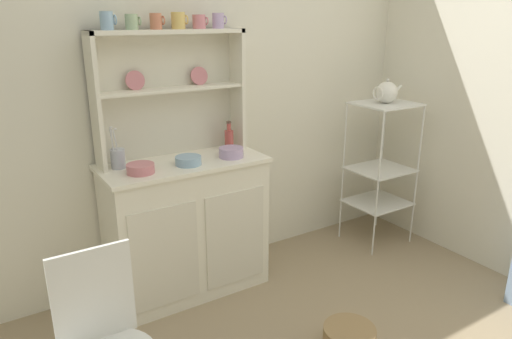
# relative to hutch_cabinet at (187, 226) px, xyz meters

# --- Properties ---
(wall_back) EXTENTS (3.84, 0.05, 2.50)m
(wall_back) POSITION_rel_hutch_cabinet_xyz_m (0.26, 0.26, 0.81)
(wall_back) COLOR silver
(wall_back) RESTS_ON ground
(hutch_cabinet) EXTENTS (0.97, 0.45, 0.85)m
(hutch_cabinet) POSITION_rel_hutch_cabinet_xyz_m (0.00, 0.00, 0.00)
(hutch_cabinet) COLOR silver
(hutch_cabinet) RESTS_ON ground
(hutch_shelf_unit) EXTENTS (0.90, 0.18, 0.74)m
(hutch_shelf_unit) POSITION_rel_hutch_cabinet_xyz_m (0.00, 0.16, 0.84)
(hutch_shelf_unit) COLOR silver
(hutch_shelf_unit) RESTS_ON hutch_cabinet
(bakers_rack) EXTENTS (0.43, 0.38, 1.08)m
(bakers_rack) POSITION_rel_hutch_cabinet_xyz_m (1.52, -0.14, 0.23)
(bakers_rack) COLOR silver
(bakers_rack) RESTS_ON ground
(wire_chair) EXTENTS (0.36, 0.36, 0.85)m
(wire_chair) POSITION_rel_hutch_cabinet_xyz_m (-0.74, -0.89, 0.08)
(wire_chair) COLOR white
(wire_chair) RESTS_ON ground
(cup_sky_0) EXTENTS (0.08, 0.07, 0.09)m
(cup_sky_0) POSITION_rel_hutch_cabinet_xyz_m (-0.33, 0.12, 1.21)
(cup_sky_0) COLOR #8EB2D1
(cup_sky_0) RESTS_ON hutch_shelf_unit
(cup_sage_1) EXTENTS (0.08, 0.07, 0.08)m
(cup_sage_1) POSITION_rel_hutch_cabinet_xyz_m (-0.20, 0.12, 1.20)
(cup_sage_1) COLOR #9EB78E
(cup_sage_1) RESTS_ON hutch_shelf_unit
(cup_terracotta_2) EXTENTS (0.08, 0.07, 0.09)m
(cup_terracotta_2) POSITION_rel_hutch_cabinet_xyz_m (-0.07, 0.12, 1.20)
(cup_terracotta_2) COLOR #C67556
(cup_terracotta_2) RESTS_ON hutch_shelf_unit
(cup_gold_3) EXTENTS (0.09, 0.08, 0.09)m
(cup_gold_3) POSITION_rel_hutch_cabinet_xyz_m (0.07, 0.12, 1.20)
(cup_gold_3) COLOR #DBB760
(cup_gold_3) RESTS_ON hutch_shelf_unit
(cup_rose_4) EXTENTS (0.09, 0.08, 0.08)m
(cup_rose_4) POSITION_rel_hutch_cabinet_xyz_m (0.20, 0.12, 1.20)
(cup_rose_4) COLOR #D17A84
(cup_rose_4) RESTS_ON hutch_shelf_unit
(cup_lilac_5) EXTENTS (0.08, 0.07, 0.09)m
(cup_lilac_5) POSITION_rel_hutch_cabinet_xyz_m (0.32, 0.12, 1.20)
(cup_lilac_5) COLOR #B79ECC
(cup_lilac_5) RESTS_ON hutch_shelf_unit
(bowl_mixing_large) EXTENTS (0.15, 0.15, 0.05)m
(bowl_mixing_large) POSITION_rel_hutch_cabinet_xyz_m (-0.28, -0.07, 0.44)
(bowl_mixing_large) COLOR #D17A84
(bowl_mixing_large) RESTS_ON hutch_cabinet
(bowl_floral_medium) EXTENTS (0.15, 0.15, 0.05)m
(bowl_floral_medium) POSITION_rel_hutch_cabinet_xyz_m (0.00, -0.07, 0.44)
(bowl_floral_medium) COLOR #8EB2D1
(bowl_floral_medium) RESTS_ON hutch_cabinet
(bowl_cream_small) EXTENTS (0.15, 0.15, 0.06)m
(bowl_cream_small) POSITION_rel_hutch_cabinet_xyz_m (0.28, -0.07, 0.44)
(bowl_cream_small) COLOR #B79ECC
(bowl_cream_small) RESTS_ON hutch_cabinet
(jam_bottle) EXTENTS (0.06, 0.06, 0.18)m
(jam_bottle) POSITION_rel_hutch_cabinet_xyz_m (0.36, 0.09, 0.49)
(jam_bottle) COLOR #B74C47
(jam_bottle) RESTS_ON hutch_cabinet
(utensil_jar) EXTENTS (0.08, 0.08, 0.24)m
(utensil_jar) POSITION_rel_hutch_cabinet_xyz_m (-0.36, 0.08, 0.47)
(utensil_jar) COLOR #B2B7C6
(utensil_jar) RESTS_ON hutch_cabinet
(porcelain_teapot) EXTENTS (0.24, 0.15, 0.17)m
(porcelain_teapot) POSITION_rel_hutch_cabinet_xyz_m (1.52, -0.14, 0.71)
(porcelain_teapot) COLOR white
(porcelain_teapot) RESTS_ON bakers_rack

